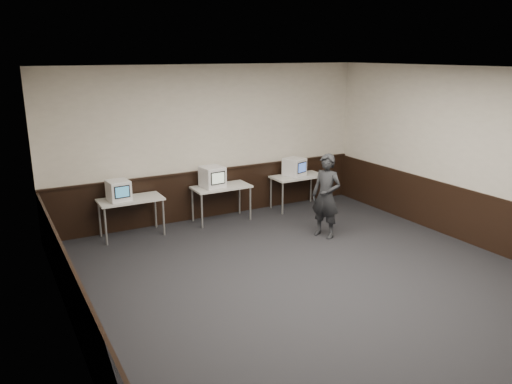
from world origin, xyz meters
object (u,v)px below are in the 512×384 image
(desk_right, at_px, (298,179))
(person, at_px, (326,196))
(desk_left, at_px, (131,202))
(desk_center, at_px, (221,189))
(emac_center, at_px, (212,177))
(emac_left, at_px, (119,190))
(emac_right, at_px, (295,167))

(desk_right, distance_m, person, 1.90)
(desk_left, xyz_separation_m, desk_right, (3.80, 0.00, 0.00))
(desk_left, distance_m, desk_right, 3.80)
(desk_left, xyz_separation_m, desk_center, (1.90, 0.00, 0.00))
(desk_left, height_order, emac_center, emac_center)
(desk_right, distance_m, emac_left, 4.02)
(desk_center, xyz_separation_m, person, (1.34, -1.81, 0.13))
(emac_left, xyz_separation_m, emac_right, (3.94, 0.06, 0.01))
(desk_right, height_order, person, person)
(desk_left, bearing_deg, emac_right, 0.49)
(person, bearing_deg, emac_right, 142.03)
(desk_left, bearing_deg, person, -29.24)
(emac_left, bearing_deg, desk_right, -4.36)
(desk_right, bearing_deg, desk_center, 180.00)
(desk_center, bearing_deg, emac_left, -179.33)
(desk_left, distance_m, emac_right, 3.74)
(desk_center, relative_size, desk_right, 1.00)
(desk_center, distance_m, desk_right, 1.90)
(desk_center, bearing_deg, desk_right, 0.00)
(desk_left, height_order, emac_right, emac_right)
(desk_left, distance_m, desk_center, 1.90)
(emac_center, distance_m, person, 2.39)
(desk_center, height_order, emac_right, emac_right)
(desk_center, distance_m, emac_left, 2.13)
(emac_center, bearing_deg, emac_right, -5.03)
(desk_right, height_order, emac_left, emac_left)
(desk_left, bearing_deg, emac_center, 0.40)
(desk_center, bearing_deg, emac_center, 176.38)
(emac_center, bearing_deg, desk_left, 174.79)
(desk_right, distance_m, emac_right, 0.28)
(emac_center, bearing_deg, desk_center, -9.23)
(desk_center, height_order, person, person)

